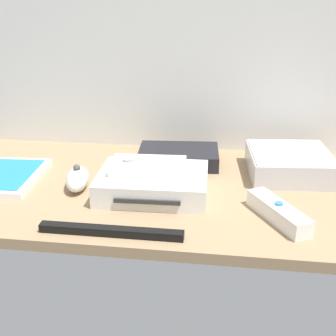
{
  "coord_description": "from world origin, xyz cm",
  "views": [
    {
      "loc": [
        11.31,
        -83.01,
        37.78
      ],
      "look_at": [
        0.0,
        0.0,
        4.0
      ],
      "focal_mm": 48.2,
      "sensor_mm": 36.0,
      "label": 1
    }
  ],
  "objects_px": {
    "mini_computer": "(289,163)",
    "game_console": "(153,183)",
    "game_case": "(6,177)",
    "remote_nunchuk": "(78,179)",
    "network_router": "(179,156)",
    "remote_classic_pad": "(148,166)",
    "sensor_bar": "(111,231)",
    "remote_wand": "(278,212)"
  },
  "relations": [
    {
      "from": "remote_classic_pad",
      "to": "remote_wand",
      "type": "bearing_deg",
      "value": -22.52
    },
    {
      "from": "game_console",
      "to": "remote_nunchuk",
      "type": "xyz_separation_m",
      "value": [
        -0.15,
        0.01,
        -0.0
      ]
    },
    {
      "from": "mini_computer",
      "to": "game_console",
      "type": "bearing_deg",
      "value": -154.08
    },
    {
      "from": "remote_classic_pad",
      "to": "sensor_bar",
      "type": "bearing_deg",
      "value": -103.27
    },
    {
      "from": "remote_nunchuk",
      "to": "network_router",
      "type": "bearing_deg",
      "value": 30.34
    },
    {
      "from": "mini_computer",
      "to": "sensor_bar",
      "type": "xyz_separation_m",
      "value": [
        -0.32,
        -0.3,
        -0.02
      ]
    },
    {
      "from": "game_console",
      "to": "sensor_bar",
      "type": "bearing_deg",
      "value": -105.95
    },
    {
      "from": "mini_computer",
      "to": "network_router",
      "type": "relative_size",
      "value": 0.98
    },
    {
      "from": "mini_computer",
      "to": "network_router",
      "type": "height_order",
      "value": "mini_computer"
    },
    {
      "from": "mini_computer",
      "to": "remote_wand",
      "type": "distance_m",
      "value": 0.22
    },
    {
      "from": "mini_computer",
      "to": "remote_classic_pad",
      "type": "height_order",
      "value": "remote_classic_pad"
    },
    {
      "from": "remote_wand",
      "to": "network_router",
      "type": "bearing_deg",
      "value": 99.34
    },
    {
      "from": "network_router",
      "to": "sensor_bar",
      "type": "relative_size",
      "value": 0.79
    },
    {
      "from": "remote_wand",
      "to": "remote_nunchuk",
      "type": "distance_m",
      "value": 0.4
    },
    {
      "from": "remote_nunchuk",
      "to": "sensor_bar",
      "type": "bearing_deg",
      "value": -67.91
    },
    {
      "from": "game_case",
      "to": "remote_nunchuk",
      "type": "distance_m",
      "value": 0.16
    },
    {
      "from": "mini_computer",
      "to": "remote_nunchuk",
      "type": "relative_size",
      "value": 1.73
    },
    {
      "from": "remote_wand",
      "to": "sensor_bar",
      "type": "xyz_separation_m",
      "value": [
        -0.27,
        -0.09,
        -0.01
      ]
    },
    {
      "from": "remote_classic_pad",
      "to": "game_case",
      "type": "bearing_deg",
      "value": 173.92
    },
    {
      "from": "network_router",
      "to": "remote_classic_pad",
      "type": "bearing_deg",
      "value": -108.63
    },
    {
      "from": "remote_classic_pad",
      "to": "game_console",
      "type": "bearing_deg",
      "value": -39.28
    },
    {
      "from": "remote_classic_pad",
      "to": "sensor_bar",
      "type": "height_order",
      "value": "remote_classic_pad"
    },
    {
      "from": "game_case",
      "to": "remote_wand",
      "type": "distance_m",
      "value": 0.56
    },
    {
      "from": "network_router",
      "to": "remote_nunchuk",
      "type": "distance_m",
      "value": 0.25
    },
    {
      "from": "game_console",
      "to": "network_router",
      "type": "bearing_deg",
      "value": 77.59
    },
    {
      "from": "game_console",
      "to": "network_router",
      "type": "distance_m",
      "value": 0.17
    },
    {
      "from": "network_router",
      "to": "remote_classic_pad",
      "type": "height_order",
      "value": "remote_classic_pad"
    },
    {
      "from": "game_console",
      "to": "remote_nunchuk",
      "type": "height_order",
      "value": "remote_nunchuk"
    },
    {
      "from": "network_router",
      "to": "remote_classic_pad",
      "type": "xyz_separation_m",
      "value": [
        -0.04,
        -0.16,
        0.04
      ]
    },
    {
      "from": "game_console",
      "to": "game_case",
      "type": "distance_m",
      "value": 0.32
    },
    {
      "from": "remote_nunchuk",
      "to": "remote_classic_pad",
      "type": "distance_m",
      "value": 0.15
    },
    {
      "from": "mini_computer",
      "to": "remote_classic_pad",
      "type": "bearing_deg",
      "value": -156.13
    },
    {
      "from": "game_console",
      "to": "remote_classic_pad",
      "type": "xyz_separation_m",
      "value": [
        -0.01,
        0.01,
        0.03
      ]
    },
    {
      "from": "game_console",
      "to": "sensor_bar",
      "type": "xyz_separation_m",
      "value": [
        -0.04,
        -0.17,
        -0.01
      ]
    },
    {
      "from": "remote_wand",
      "to": "remote_nunchuk",
      "type": "relative_size",
      "value": 1.37
    },
    {
      "from": "mini_computer",
      "to": "network_router",
      "type": "xyz_separation_m",
      "value": [
        -0.24,
        0.04,
        -0.01
      ]
    },
    {
      "from": "game_case",
      "to": "remote_nunchuk",
      "type": "relative_size",
      "value": 1.86
    },
    {
      "from": "remote_classic_pad",
      "to": "mini_computer",
      "type": "bearing_deg",
      "value": 20.84
    },
    {
      "from": "mini_computer",
      "to": "game_case",
      "type": "relative_size",
      "value": 0.93
    },
    {
      "from": "game_case",
      "to": "remote_wand",
      "type": "xyz_separation_m",
      "value": [
        0.55,
        -0.1,
        0.01
      ]
    },
    {
      "from": "mini_computer",
      "to": "network_router",
      "type": "bearing_deg",
      "value": 171.72
    },
    {
      "from": "network_router",
      "to": "remote_classic_pad",
      "type": "distance_m",
      "value": 0.17
    }
  ]
}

